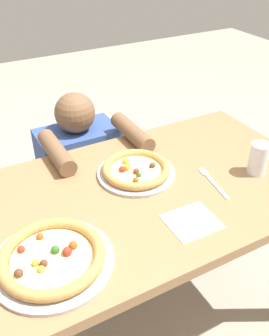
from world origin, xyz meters
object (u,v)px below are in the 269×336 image
Objects in this scene: water_cup_clear at (258,158)px; pizza_near at (52,258)px; diner_seated at (83,186)px; pizza_far at (136,170)px; fork at (212,181)px.

pizza_near is at bearing -175.38° from water_cup_clear.
water_cup_clear is at bearing -55.29° from diner_seated.
fork is at bearing -38.20° from pizza_far.
pizza_far is 0.59m from diner_seated.
fork is (0.22, -0.18, -0.02)m from pizza_far.
diner_seated is at bearing 124.71° from water_cup_clear.
diner_seated reaches higher than pizza_near.
pizza_far is at bearing -83.08° from diner_seated.
water_cup_clear is 0.13× the size of diner_seated.
water_cup_clear reaches higher than fork.
pizza_far is 0.46m from water_cup_clear.
pizza_near is at bearing -115.96° from diner_seated.
diner_seated is (-0.06, 0.46, -0.36)m from pizza_far.
fork is (0.64, 0.09, -0.02)m from pizza_near.
pizza_near is 2.82× the size of water_cup_clear.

